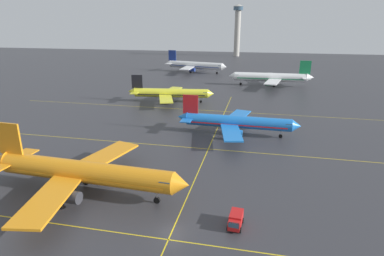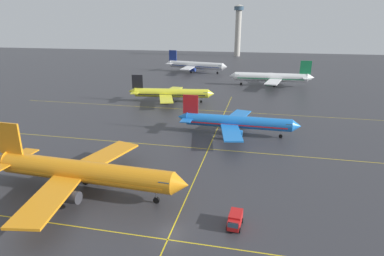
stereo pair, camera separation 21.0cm
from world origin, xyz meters
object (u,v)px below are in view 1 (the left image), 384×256
Objects in this scene: airliner_front_gate at (83,172)px; service_truck_red_van at (236,220)px; airliner_second_row at (236,122)px; airliner_far_right_stand at (195,65)px; airliner_third_row at (170,93)px; airliner_far_left_stand at (271,77)px; control_tower at (238,27)px.

airliner_front_gate is 28.74m from service_truck_red_van.
airliner_second_row is at bearing 57.31° from airliner_front_gate.
airliner_second_row is 115.81m from airliner_far_right_stand.
airliner_far_left_stand is (39.13, 42.05, 0.71)m from airliner_third_row.
airliner_second_row is 0.77× the size of control_tower.
airliner_far_right_stand is (-45.31, 35.68, 0.09)m from airliner_far_left_stand.
airliner_front_gate is 149.26m from airliner_far_right_stand.
airliner_far_left_stand reaches higher than airliner_front_gate.
airliner_front_gate is 252.96m from control_tower.
airliner_front_gate is 0.90× the size of control_tower.
airliner_second_row is 0.84× the size of airliner_far_right_stand.
airliner_front_gate is 118.64m from airliner_far_left_stand.
airliner_third_row is at bearing -85.46° from airliner_far_right_stand.
airliner_third_row is 57.45m from airliner_far_left_stand.
airliner_second_row is 1.01× the size of airliner_third_row.
airliner_third_row is 0.83× the size of airliner_far_right_stand.
airliner_third_row is (-28.43, 32.78, -0.05)m from airliner_second_row.
control_tower reaches higher than airliner_far_left_stand.
airliner_far_right_stand is 0.93× the size of control_tower.
control_tower reaches higher than airliner_far_right_stand.
airliner_second_row is at bearing -72.61° from airliner_far_right_stand.
airliner_second_row is at bearing -49.06° from airliner_third_row.
airliner_third_row is at bearing 93.04° from airliner_front_gate.
control_tower reaches higher than airliner_third_row.
airliner_far_right_stand is at bearing 107.39° from airliner_second_row.
airliner_front_gate is at bearing -107.34° from airliner_far_left_stand.
airliner_third_row is at bearing -93.52° from control_tower.
airliner_second_row is 215.34m from control_tower.
airliner_second_row is 0.85× the size of airliner_far_left_stand.
airliner_front_gate is at bearing -86.96° from airliner_third_row.
airliner_front_gate is 9.36× the size of service_truck_red_van.
airliner_second_row is at bearing -98.14° from airliner_far_left_stand.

